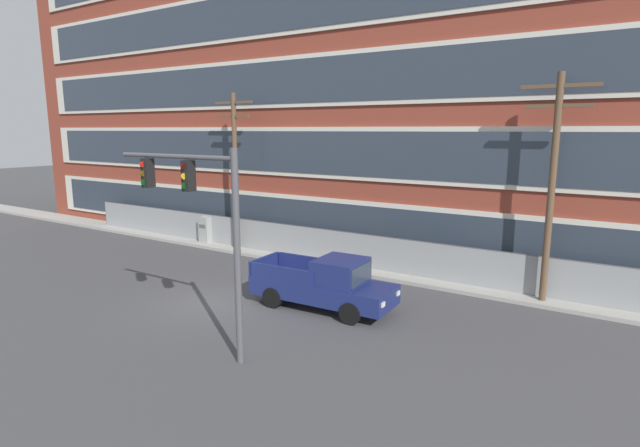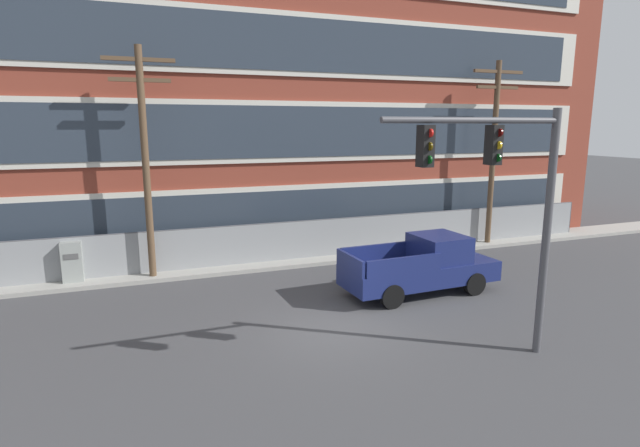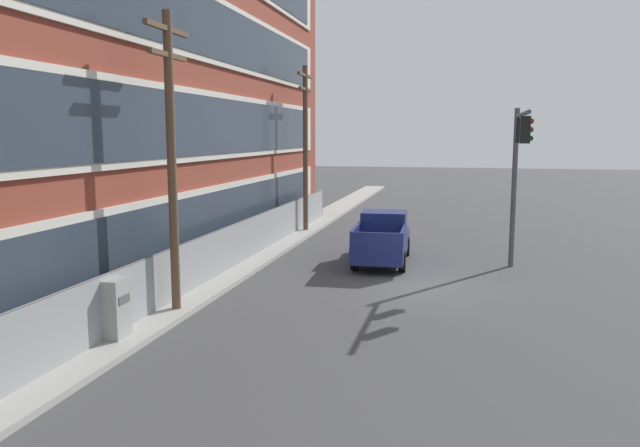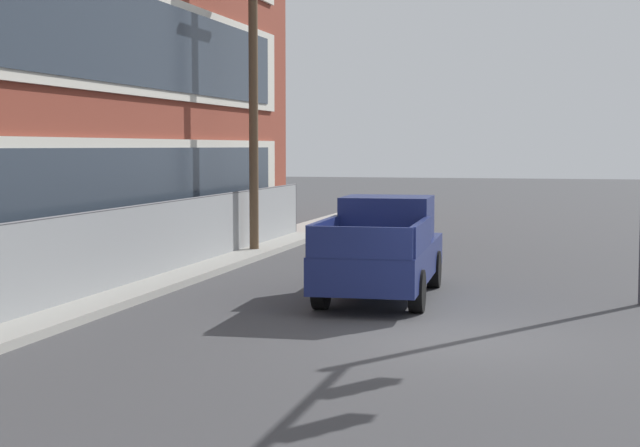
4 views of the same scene
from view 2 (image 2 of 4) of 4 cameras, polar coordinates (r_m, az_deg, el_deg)
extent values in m
plane|color=#424244|center=(14.75, 1.44, -11.97)|extent=(160.00, 160.00, 0.00)
cube|color=#9E9B93|center=(21.20, -5.89, -4.54)|extent=(80.00, 1.83, 0.16)
cube|color=brown|center=(26.01, -17.05, 17.56)|extent=(43.22, 10.13, 17.82)
cube|color=beige|center=(21.07, -15.05, 0.29)|extent=(39.76, 0.10, 2.57)
cube|color=#2D3844|center=(21.01, -15.03, 0.26)|extent=(38.03, 0.06, 2.14)
cube|color=beige|center=(20.72, -15.55, 10.01)|extent=(39.76, 0.10, 2.57)
cube|color=#2D3844|center=(20.66, -15.54, 10.01)|extent=(38.03, 0.06, 2.14)
cube|color=beige|center=(20.98, -16.09, 19.78)|extent=(39.76, 0.10, 2.57)
cube|color=#2D3844|center=(20.92, -16.07, 19.80)|extent=(38.03, 0.06, 2.14)
cube|color=gray|center=(20.99, -6.71, -2.44)|extent=(33.80, 0.04, 1.78)
cylinder|color=#4C4C51|center=(29.82, 26.65, 0.49)|extent=(0.06, 0.06, 1.78)
cylinder|color=#4C4C51|center=(20.80, -6.76, -0.05)|extent=(33.80, 0.05, 0.05)
cylinder|color=#4C4C51|center=(13.64, 24.46, -1.24)|extent=(0.20, 0.20, 6.20)
cylinder|color=#4C4C51|center=(11.81, 17.33, 11.20)|extent=(4.68, 0.14, 0.14)
cube|color=black|center=(12.16, 19.22, 8.47)|extent=(0.28, 0.32, 0.90)
cylinder|color=#4B0807|center=(12.01, 19.86, 9.74)|extent=(0.04, 0.18, 0.18)
cylinder|color=gold|center=(12.02, 19.77, 8.41)|extent=(0.04, 0.18, 0.18)
cylinder|color=#0A4011|center=(12.03, 19.68, 7.08)|extent=(0.04, 0.18, 0.18)
cube|color=black|center=(11.10, 11.95, 8.65)|extent=(0.28, 0.32, 0.90)
cylinder|color=red|center=(10.94, 12.52, 10.06)|extent=(0.04, 0.18, 0.18)
cylinder|color=#503E08|center=(10.95, 12.46, 8.60)|extent=(0.04, 0.18, 0.18)
cylinder|color=#0A4011|center=(10.96, 12.40, 7.13)|extent=(0.04, 0.18, 0.18)
cube|color=navy|center=(17.82, 11.32, -5.50)|extent=(5.58, 2.20, 0.70)
cube|color=navy|center=(18.05, 13.44, -2.72)|extent=(1.73, 1.88, 0.92)
cube|color=#283342|center=(18.55, 15.55, -2.45)|extent=(0.13, 1.62, 0.69)
cube|color=navy|center=(17.78, 6.40, -3.29)|extent=(2.76, 0.23, 0.56)
cube|color=navy|center=(16.25, 9.60, -4.76)|extent=(2.76, 0.23, 0.56)
cube|color=navy|center=(16.32, 3.46, -4.55)|extent=(0.18, 1.89, 0.56)
cylinder|color=black|center=(19.56, 13.81, -5.18)|extent=(0.81, 0.29, 0.80)
cylinder|color=black|center=(18.21, 17.22, -6.59)|extent=(0.81, 0.29, 0.80)
cylinder|color=black|center=(17.84, 5.20, -6.49)|extent=(0.81, 0.29, 0.80)
cylinder|color=black|center=(16.35, 8.22, -8.22)|extent=(0.81, 0.29, 0.80)
cube|color=white|center=(19.95, 16.84, -3.66)|extent=(0.07, 0.24, 0.16)
cube|color=white|center=(18.96, 19.49, -4.60)|extent=(0.07, 0.24, 0.16)
cylinder|color=brown|center=(19.43, -19.27, 6.09)|extent=(0.26, 0.26, 8.57)
cube|color=brown|center=(19.50, -20.02, 17.22)|extent=(2.48, 0.14, 0.14)
cube|color=brown|center=(19.43, -19.88, 15.18)|extent=(2.11, 0.14, 0.14)
cylinder|color=brown|center=(25.28, 19.16, 7.30)|extent=(0.26, 0.26, 8.72)
cube|color=brown|center=(25.36, 19.73, 16.02)|extent=(2.69, 0.14, 0.14)
cube|color=brown|center=(25.30, 19.63, 14.45)|extent=(2.28, 0.14, 0.14)
cube|color=#939993|center=(20.38, -26.44, -4.15)|extent=(0.70, 0.45, 1.65)
cube|color=#515151|center=(20.08, -26.59, -3.41)|extent=(0.49, 0.02, 0.20)
camera|label=1|loc=(18.86, 72.63, 6.14)|focal=28.00mm
camera|label=3|loc=(19.46, -75.04, 1.14)|focal=35.00mm
camera|label=4|loc=(15.10, -62.73, -5.40)|focal=55.00mm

